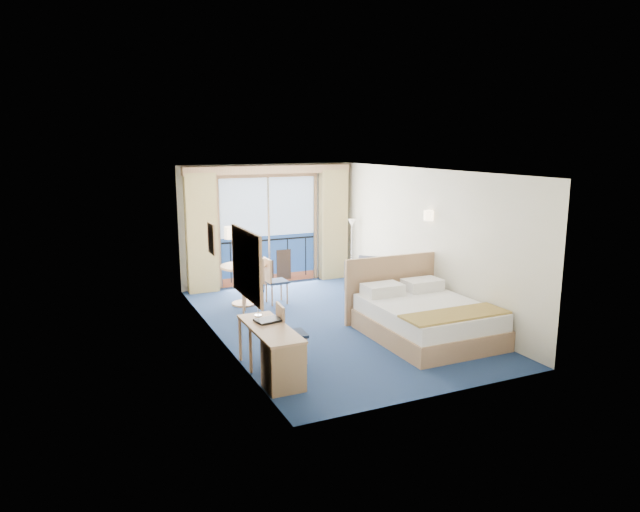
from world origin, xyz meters
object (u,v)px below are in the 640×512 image
Objects in this scene: round_table at (243,275)px; desk_chair at (287,330)px; bed at (425,317)px; desk at (280,358)px; nightstand at (413,297)px; floor_lamp at (352,234)px; armchair at (369,276)px; table_chair_a at (273,278)px; table_chair_b at (253,283)px.

desk_chair is at bearing -95.63° from round_table.
bed reaches higher than desk.
bed reaches higher than nightstand.
floor_lamp is 0.98× the size of desk.
table_chair_a is (-2.13, 0.10, 0.14)m from armchair.
bed is 2.84m from armchair.
desk is at bearing -126.63° from floor_lamp.
table_chair_b reaches higher than armchair.
armchair is at bearing 79.59° from bed.
desk reaches higher than nightstand.
armchair is 0.58× the size of floor_lamp.
bed reaches higher than armchair.
desk is 1.46× the size of table_chair_b.
armchair is 0.83× the size of table_chair_b.
nightstand is at bearing 31.40° from desk.
round_table is 0.58m from table_chair_a.
armchair is (-0.13, 1.49, 0.09)m from nightstand.
table_chair_b is (-2.66, -0.28, 0.19)m from armchair.
round_table is (0.69, 3.92, 0.22)m from desk.
table_chair_a is at bearing 144.89° from nightstand.
desk_chair is 3.23m from round_table.
table_chair_b reaches higher than round_table.
floor_lamp is at bearing 53.37° from desk.
desk_chair is at bearing -76.30° from table_chair_b.
desk_chair reaches higher than round_table.
nightstand is 0.62× the size of table_chair_a.
round_table is at bearing 79.95° from desk.
armchair is 2.70m from round_table.
armchair is 1.35m from floor_lamp.
armchair is at bearing -6.19° from round_table.
bed is 2.22× the size of table_chair_b.
round_table is 0.96× the size of table_chair_a.
bed reaches higher than round_table.
nightstand is 0.39× the size of desk.
desk_chair reaches higher than desk.
table_chair_a reaches higher than desk.
desk is at bearing -163.77° from bed.
desk is at bearing -81.09° from table_chair_b.
table_chair_b is at bearing 130.46° from bed.
armchair is 2.68m from table_chair_b.
desk_chair is (0.38, 0.71, 0.12)m from desk.
round_table is at bearing -0.14° from desk_chair.
table_chair_a is (0.86, 3.02, 0.02)m from desk_chair.
bed is at bearing 16.23° from desk.
table_chair_b is at bearing -88.47° from round_table.
floor_lamp is at bearing 16.52° from round_table.
round_table is (0.32, 3.21, 0.10)m from desk_chair.
table_chair_a reaches higher than round_table.
table_chair_a is (-2.26, 1.59, 0.24)m from nightstand.
table_chair_a is at bearing -10.38° from desk_chair.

